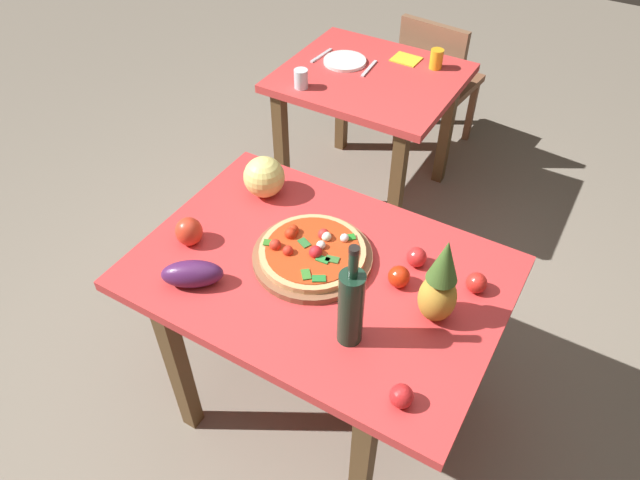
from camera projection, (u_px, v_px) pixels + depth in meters
ground_plane at (320, 391)px, 2.46m from camera, size 10.00×10.00×0.00m
display_table at (320, 288)px, 2.00m from camera, size 1.22×0.85×0.75m
background_table at (369, 96)px, 2.98m from camera, size 0.87×0.77×0.75m
dining_chair at (436, 78)px, 3.41m from camera, size 0.44×0.44×0.85m
pizza_board at (313, 257)px, 1.96m from camera, size 0.41×0.41×0.02m
pizza at (312, 250)px, 1.94m from camera, size 0.36×0.36×0.06m
wine_bottle at (351, 306)px, 1.63m from camera, size 0.08×0.08×0.38m
pineapple_left at (440, 285)px, 1.69m from camera, size 0.12×0.12×0.32m
melon at (264, 177)px, 2.17m from camera, size 0.16×0.16×0.16m
bell_pepper at (189, 231)px, 2.00m from camera, size 0.09×0.09×0.10m
eggplant at (192, 274)px, 1.86m from camera, size 0.22×0.18×0.09m
tomato_by_bottle at (402, 396)px, 1.55m from camera, size 0.07×0.07×0.07m
tomato_beside_pepper at (476, 283)px, 1.84m from camera, size 0.07×0.07×0.07m
tomato_at_corner at (399, 277)px, 1.86m from camera, size 0.07×0.07×0.07m
tomato_near_board at (417, 257)px, 1.93m from camera, size 0.07×0.07×0.07m
drinking_glass_juice at (436, 59)px, 2.91m from camera, size 0.07×0.07×0.10m
drinking_glass_water at (301, 79)px, 2.77m from camera, size 0.07×0.07×0.09m
dinner_plate at (345, 61)px, 2.98m from camera, size 0.22×0.22×0.02m
fork_utensil at (321, 55)px, 3.03m from camera, size 0.03×0.18×0.01m
knife_utensil at (369, 68)px, 2.93m from camera, size 0.03×0.18×0.01m
napkin_folded at (406, 59)px, 3.01m from camera, size 0.14×0.12×0.01m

